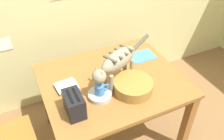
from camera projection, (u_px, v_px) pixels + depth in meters
name	position (u px, v px, depth m)	size (l,w,h in m)	color
dining_table	(112.00, 87.00, 2.08)	(1.18, 0.98, 0.74)	#925D2B
cat	(117.00, 62.00, 1.83)	(0.63, 0.32, 0.32)	gray
saucer_bowl	(100.00, 95.00, 1.84)	(0.19, 0.19, 0.04)	#B4B0A8
coffee_mug	(100.00, 89.00, 1.81)	(0.12, 0.08, 0.09)	#3976BA
magazine	(142.00, 56.00, 2.29)	(0.24, 0.18, 0.01)	#4386BC
book_stack	(67.00, 86.00, 1.93)	(0.19, 0.15, 0.03)	#3189CA
wicker_basket	(133.00, 86.00, 1.88)	(0.32, 0.32, 0.09)	olive
toaster	(74.00, 104.00, 1.68)	(0.12, 0.20, 0.18)	black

